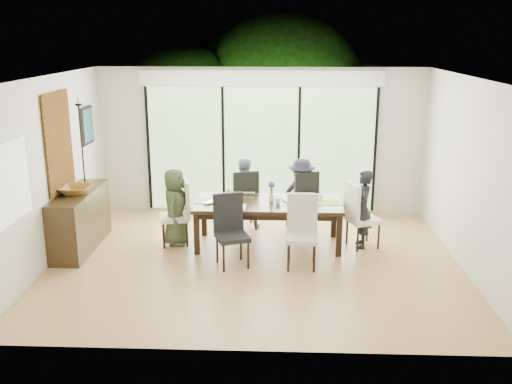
{
  "coord_description": "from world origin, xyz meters",
  "views": [
    {
      "loc": [
        0.34,
        -7.9,
        3.27
      ],
      "look_at": [
        0.0,
        0.25,
        1.0
      ],
      "focal_mm": 40.0,
      "sensor_mm": 36.0,
      "label": 1
    }
  ],
  "objects_px": {
    "table_top": "(268,204)",
    "chair_near_left": "(232,231)",
    "bowl": "(75,190)",
    "cup_b": "(278,201)",
    "chair_far_left": "(243,198)",
    "laptop": "(214,202)",
    "chair_near_right": "(302,232)",
    "cup_c": "(319,198)",
    "chair_left_end": "(174,212)",
    "person_far_left": "(243,193)",
    "sideboard": "(80,220)",
    "vase": "(272,198)",
    "chair_far_right": "(301,199)",
    "person_right_end": "(363,209)",
    "cup_a": "(225,196)",
    "chair_right_end": "(364,215)",
    "person_left_end": "(175,207)",
    "person_far_right": "(301,194)"
  },
  "relations": [
    {
      "from": "chair_right_end",
      "to": "chair_far_right",
      "type": "bearing_deg",
      "value": 27.65
    },
    {
      "from": "chair_near_right",
      "to": "person_right_end",
      "type": "xyz_separation_m",
      "value": [
        0.98,
        0.87,
        0.09
      ]
    },
    {
      "from": "chair_far_left",
      "to": "sideboard",
      "type": "bearing_deg",
      "value": 7.3
    },
    {
      "from": "chair_left_end",
      "to": "chair_far_right",
      "type": "distance_m",
      "value": 2.22
    },
    {
      "from": "chair_near_left",
      "to": "bowl",
      "type": "bearing_deg",
      "value": 147.39
    },
    {
      "from": "chair_left_end",
      "to": "chair_near_right",
      "type": "bearing_deg",
      "value": 53.17
    },
    {
      "from": "laptop",
      "to": "chair_far_right",
      "type": "bearing_deg",
      "value": -15.5
    },
    {
      "from": "cup_b",
      "to": "cup_c",
      "type": "distance_m",
      "value": 0.68
    },
    {
      "from": "chair_near_left",
      "to": "cup_a",
      "type": "distance_m",
      "value": 1.07
    },
    {
      "from": "person_far_left",
      "to": "sideboard",
      "type": "distance_m",
      "value": 2.72
    },
    {
      "from": "chair_left_end",
      "to": "laptop",
      "type": "height_order",
      "value": "chair_left_end"
    },
    {
      "from": "chair_left_end",
      "to": "cup_b",
      "type": "height_order",
      "value": "chair_left_end"
    },
    {
      "from": "person_far_left",
      "to": "chair_right_end",
      "type": "bearing_deg",
      "value": 143.53
    },
    {
      "from": "person_right_end",
      "to": "laptop",
      "type": "xyz_separation_m",
      "value": [
        -2.33,
        -0.1,
        0.11
      ]
    },
    {
      "from": "chair_far_right",
      "to": "vase",
      "type": "height_order",
      "value": "chair_far_right"
    },
    {
      "from": "cup_b",
      "to": "vase",
      "type": "bearing_deg",
      "value": 123.69
    },
    {
      "from": "table_top",
      "to": "chair_left_end",
      "type": "xyz_separation_m",
      "value": [
        -1.5,
        0.0,
        -0.16
      ]
    },
    {
      "from": "chair_far_left",
      "to": "cup_a",
      "type": "height_order",
      "value": "chair_far_left"
    },
    {
      "from": "chair_near_right",
      "to": "laptop",
      "type": "xyz_separation_m",
      "value": [
        -1.35,
        0.77,
        0.2
      ]
    },
    {
      "from": "person_far_right",
      "to": "cup_b",
      "type": "height_order",
      "value": "person_far_right"
    },
    {
      "from": "chair_left_end",
      "to": "person_far_right",
      "type": "distance_m",
      "value": 2.21
    },
    {
      "from": "bowl",
      "to": "cup_b",
      "type": "bearing_deg",
      "value": 4.69
    },
    {
      "from": "person_right_end",
      "to": "person_far_left",
      "type": "bearing_deg",
      "value": -113.14
    },
    {
      "from": "vase",
      "to": "sideboard",
      "type": "relative_size",
      "value": 0.07
    },
    {
      "from": "chair_far_left",
      "to": "laptop",
      "type": "distance_m",
      "value": 1.05
    },
    {
      "from": "table_top",
      "to": "chair_near_left",
      "type": "bearing_deg",
      "value": -119.89
    },
    {
      "from": "chair_near_right",
      "to": "cup_c",
      "type": "bearing_deg",
      "value": 75.29
    },
    {
      "from": "table_top",
      "to": "chair_far_left",
      "type": "height_order",
      "value": "chair_far_left"
    },
    {
      "from": "chair_far_right",
      "to": "cup_b",
      "type": "relative_size",
      "value": 11.0
    },
    {
      "from": "table_top",
      "to": "chair_near_left",
      "type": "xyz_separation_m",
      "value": [
        -0.5,
        -0.87,
        -0.16
      ]
    },
    {
      "from": "cup_c",
      "to": "chair_far_left",
      "type": "bearing_deg",
      "value": 149.04
    },
    {
      "from": "chair_near_right",
      "to": "cup_b",
      "type": "xyz_separation_m",
      "value": [
        -0.35,
        0.77,
        0.24
      ]
    },
    {
      "from": "chair_left_end",
      "to": "person_right_end",
      "type": "xyz_separation_m",
      "value": [
        2.98,
        0.0,
        0.09
      ]
    },
    {
      "from": "chair_near_left",
      "to": "chair_near_right",
      "type": "height_order",
      "value": "same"
    },
    {
      "from": "person_far_right",
      "to": "cup_b",
      "type": "distance_m",
      "value": 1.02
    },
    {
      "from": "cup_b",
      "to": "laptop",
      "type": "bearing_deg",
      "value": 180.0
    },
    {
      "from": "person_left_end",
      "to": "bowl",
      "type": "distance_m",
      "value": 1.54
    },
    {
      "from": "laptop",
      "to": "sideboard",
      "type": "xyz_separation_m",
      "value": [
        -2.09,
        -0.15,
        -0.27
      ]
    },
    {
      "from": "cup_b",
      "to": "person_left_end",
      "type": "bearing_deg",
      "value": 176.49
    },
    {
      "from": "chair_right_end",
      "to": "cup_a",
      "type": "bearing_deg",
      "value": 65.57
    },
    {
      "from": "table_top",
      "to": "cup_c",
      "type": "relative_size",
      "value": 19.35
    },
    {
      "from": "table_top",
      "to": "cup_a",
      "type": "height_order",
      "value": "cup_a"
    },
    {
      "from": "laptop",
      "to": "cup_b",
      "type": "bearing_deg",
      "value": -49.66
    },
    {
      "from": "person_far_left",
      "to": "cup_c",
      "type": "xyz_separation_m",
      "value": [
        1.25,
        -0.73,
        0.15
      ]
    },
    {
      "from": "chair_near_right",
      "to": "cup_a",
      "type": "bearing_deg",
      "value": 142.11
    },
    {
      "from": "person_far_left",
      "to": "chair_near_left",
      "type": "bearing_deg",
      "value": 74.9
    },
    {
      "from": "cup_a",
      "to": "sideboard",
      "type": "bearing_deg",
      "value": -169.77
    },
    {
      "from": "cup_b",
      "to": "bowl",
      "type": "bearing_deg",
      "value": -175.31
    },
    {
      "from": "chair_left_end",
      "to": "chair_near_left",
      "type": "relative_size",
      "value": 1.0
    },
    {
      "from": "chair_right_end",
      "to": "bowl",
      "type": "distance_m",
      "value": 4.47
    }
  ]
}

